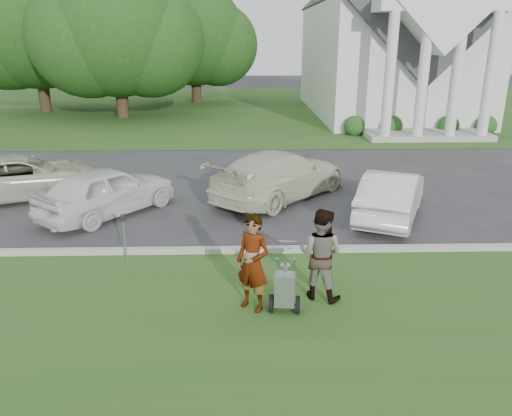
{
  "coord_description": "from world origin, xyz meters",
  "views": [
    {
      "loc": [
        -0.34,
        -10.3,
        4.83
      ],
      "look_at": [
        -0.07,
        0.0,
        1.31
      ],
      "focal_mm": 35.0,
      "sensor_mm": 36.0,
      "label": 1
    }
  ],
  "objects_px": {
    "person_left": "(253,264)",
    "car_a": "(23,177)",
    "parking_meter_near": "(124,234)",
    "striping_cart": "(285,290)",
    "person_right": "(320,255)",
    "tree_back": "(194,40)",
    "tree_left": "(116,33)",
    "car_c": "(280,175)",
    "tree_far": "(35,24)",
    "church": "(390,20)",
    "car_b": "(107,191)",
    "car_d": "(391,194)"
  },
  "relations": [
    {
      "from": "tree_left",
      "to": "tree_back",
      "type": "relative_size",
      "value": 1.11
    },
    {
      "from": "church",
      "to": "tree_left",
      "type": "relative_size",
      "value": 2.27
    },
    {
      "from": "person_right",
      "to": "car_c",
      "type": "height_order",
      "value": "person_right"
    },
    {
      "from": "tree_left",
      "to": "car_c",
      "type": "height_order",
      "value": "tree_left"
    },
    {
      "from": "car_c",
      "to": "car_d",
      "type": "height_order",
      "value": "car_c"
    },
    {
      "from": "striping_cart",
      "to": "parking_meter_near",
      "type": "relative_size",
      "value": 0.93
    },
    {
      "from": "tree_far",
      "to": "car_c",
      "type": "relative_size",
      "value": 2.25
    },
    {
      "from": "person_right",
      "to": "car_c",
      "type": "relative_size",
      "value": 0.35
    },
    {
      "from": "tree_back",
      "to": "person_left",
      "type": "distance_m",
      "value": 32.46
    },
    {
      "from": "tree_left",
      "to": "car_c",
      "type": "relative_size",
      "value": 2.05
    },
    {
      "from": "person_left",
      "to": "parking_meter_near",
      "type": "bearing_deg",
      "value": -179.23
    },
    {
      "from": "car_a",
      "to": "car_c",
      "type": "distance_m",
      "value": 8.14
    },
    {
      "from": "parking_meter_near",
      "to": "car_d",
      "type": "height_order",
      "value": "car_d"
    },
    {
      "from": "tree_left",
      "to": "tree_back",
      "type": "bearing_deg",
      "value": 63.43
    },
    {
      "from": "tree_back",
      "to": "car_b",
      "type": "distance_m",
      "value": 26.88
    },
    {
      "from": "person_left",
      "to": "car_a",
      "type": "bearing_deg",
      "value": 170.12
    },
    {
      "from": "tree_left",
      "to": "car_b",
      "type": "relative_size",
      "value": 2.55
    },
    {
      "from": "car_d",
      "to": "person_left",
      "type": "bearing_deg",
      "value": 75.21
    },
    {
      "from": "tree_left",
      "to": "person_right",
      "type": "height_order",
      "value": "tree_left"
    },
    {
      "from": "tree_left",
      "to": "car_c",
      "type": "distance_m",
      "value": 19.73
    },
    {
      "from": "tree_back",
      "to": "car_d",
      "type": "distance_m",
      "value": 28.43
    },
    {
      "from": "tree_back",
      "to": "car_b",
      "type": "height_order",
      "value": "tree_back"
    },
    {
      "from": "striping_cart",
      "to": "person_left",
      "type": "distance_m",
      "value": 0.76
    },
    {
      "from": "tree_left",
      "to": "car_d",
      "type": "relative_size",
      "value": 2.6
    },
    {
      "from": "car_d",
      "to": "person_right",
      "type": "bearing_deg",
      "value": 83.48
    },
    {
      "from": "tree_far",
      "to": "car_b",
      "type": "relative_size",
      "value": 2.79
    },
    {
      "from": "church",
      "to": "car_b",
      "type": "relative_size",
      "value": 5.78
    },
    {
      "from": "church",
      "to": "person_right",
      "type": "bearing_deg",
      "value": -107.68
    },
    {
      "from": "striping_cart",
      "to": "person_right",
      "type": "bearing_deg",
      "value": 44.16
    },
    {
      "from": "tree_back",
      "to": "striping_cart",
      "type": "height_order",
      "value": "tree_back"
    },
    {
      "from": "tree_far",
      "to": "striping_cart",
      "type": "distance_m",
      "value": 31.17
    },
    {
      "from": "tree_back",
      "to": "car_d",
      "type": "bearing_deg",
      "value": -73.86
    },
    {
      "from": "tree_left",
      "to": "tree_far",
      "type": "bearing_deg",
      "value": 153.44
    },
    {
      "from": "striping_cart",
      "to": "car_b",
      "type": "relative_size",
      "value": 0.28
    },
    {
      "from": "person_left",
      "to": "tree_far",
      "type": "bearing_deg",
      "value": 152.21
    },
    {
      "from": "parking_meter_near",
      "to": "car_a",
      "type": "bearing_deg",
      "value": 129.82
    },
    {
      "from": "person_right",
      "to": "tree_back",
      "type": "bearing_deg",
      "value": -53.79
    },
    {
      "from": "car_b",
      "to": "car_d",
      "type": "distance_m",
      "value": 8.06
    },
    {
      "from": "church",
      "to": "car_a",
      "type": "height_order",
      "value": "church"
    },
    {
      "from": "tree_far",
      "to": "car_c",
      "type": "bearing_deg",
      "value": -53.6
    },
    {
      "from": "person_right",
      "to": "car_a",
      "type": "relative_size",
      "value": 0.38
    },
    {
      "from": "church",
      "to": "car_b",
      "type": "bearing_deg",
      "value": -123.89
    },
    {
      "from": "person_right",
      "to": "car_b",
      "type": "height_order",
      "value": "person_right"
    },
    {
      "from": "tree_left",
      "to": "car_a",
      "type": "relative_size",
      "value": 2.2
    },
    {
      "from": "person_left",
      "to": "tree_left",
      "type": "bearing_deg",
      "value": 143.16
    },
    {
      "from": "person_left",
      "to": "parking_meter_near",
      "type": "height_order",
      "value": "person_left"
    },
    {
      "from": "tree_back",
      "to": "car_a",
      "type": "xyz_separation_m",
      "value": [
        -3.32,
        -24.87,
        -4.06
      ]
    },
    {
      "from": "church",
      "to": "tree_back",
      "type": "distance_m",
      "value": 14.77
    },
    {
      "from": "tree_back",
      "to": "person_right",
      "type": "height_order",
      "value": "tree_back"
    },
    {
      "from": "person_left",
      "to": "person_right",
      "type": "distance_m",
      "value": 1.36
    }
  ]
}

